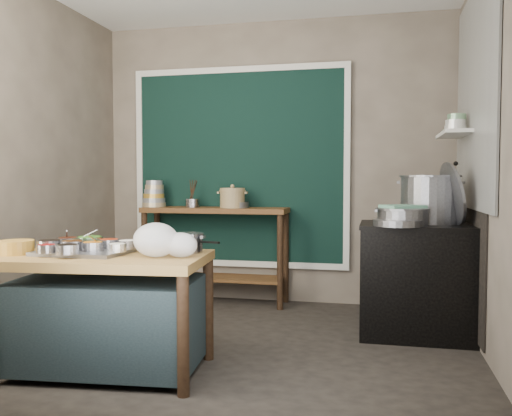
% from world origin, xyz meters
% --- Properties ---
extents(floor, '(3.50, 3.00, 0.02)m').
position_xyz_m(floor, '(0.00, 0.00, -0.01)').
color(floor, '#302A24').
rests_on(floor, ground).
extents(back_wall, '(3.50, 0.02, 2.80)m').
position_xyz_m(back_wall, '(0.00, 1.51, 1.40)').
color(back_wall, '#796B5D').
rests_on(back_wall, floor).
extents(left_wall, '(0.02, 3.00, 2.80)m').
position_xyz_m(left_wall, '(-1.76, 0.00, 1.40)').
color(left_wall, '#796B5D').
rests_on(left_wall, floor).
extents(right_wall, '(0.02, 3.00, 2.80)m').
position_xyz_m(right_wall, '(1.76, 0.00, 1.40)').
color(right_wall, '#796B5D').
rests_on(right_wall, floor).
extents(curtain_panel, '(2.10, 0.02, 1.90)m').
position_xyz_m(curtain_panel, '(-0.35, 1.47, 1.35)').
color(curtain_panel, black).
rests_on(curtain_panel, back_wall).
extents(curtain_frame, '(2.22, 0.03, 2.02)m').
position_xyz_m(curtain_frame, '(-0.35, 1.46, 1.35)').
color(curtain_frame, beige).
rests_on(curtain_frame, back_wall).
extents(tile_panel, '(0.02, 1.70, 1.70)m').
position_xyz_m(tile_panel, '(1.74, 0.55, 1.85)').
color(tile_panel, '#B2B2AA').
rests_on(tile_panel, right_wall).
extents(soot_patch, '(0.01, 1.30, 1.30)m').
position_xyz_m(soot_patch, '(1.74, 0.65, 0.70)').
color(soot_patch, black).
rests_on(soot_patch, right_wall).
extents(wall_shelf, '(0.22, 0.70, 0.03)m').
position_xyz_m(wall_shelf, '(1.63, 0.85, 1.60)').
color(wall_shelf, beige).
rests_on(wall_shelf, right_wall).
extents(prep_table, '(1.31, 0.82, 0.75)m').
position_xyz_m(prep_table, '(-0.65, -0.75, 0.38)').
color(prep_table, olive).
rests_on(prep_table, floor).
extents(back_counter, '(1.45, 0.40, 0.95)m').
position_xyz_m(back_counter, '(-0.55, 1.28, 0.47)').
color(back_counter, brown).
rests_on(back_counter, floor).
extents(stove_block, '(0.90, 0.68, 0.85)m').
position_xyz_m(stove_block, '(1.35, 0.55, 0.42)').
color(stove_block, black).
rests_on(stove_block, floor).
extents(stove_top, '(0.92, 0.69, 0.03)m').
position_xyz_m(stove_top, '(1.35, 0.55, 0.86)').
color(stove_top, black).
rests_on(stove_top, stove_block).
extents(condiment_tray, '(0.57, 0.41, 0.02)m').
position_xyz_m(condiment_tray, '(-0.82, -0.73, 0.76)').
color(condiment_tray, gray).
rests_on(condiment_tray, prep_table).
extents(condiment_bowls, '(0.60, 0.49, 0.07)m').
position_xyz_m(condiment_bowls, '(-0.84, -0.71, 0.80)').
color(condiment_bowls, gray).
rests_on(condiment_bowls, condiment_tray).
extents(yellow_basin, '(0.29, 0.29, 0.09)m').
position_xyz_m(yellow_basin, '(-1.24, -0.84, 0.79)').
color(yellow_basin, '#BB8635').
rests_on(yellow_basin, prep_table).
extents(saucepan, '(0.28, 0.28, 0.13)m').
position_xyz_m(saucepan, '(-0.19, -0.53, 0.81)').
color(saucepan, gray).
rests_on(saucepan, prep_table).
extents(plastic_bag_a, '(0.36, 0.34, 0.21)m').
position_xyz_m(plastic_bag_a, '(-0.30, -0.77, 0.86)').
color(plastic_bag_a, white).
rests_on(plastic_bag_a, prep_table).
extents(plastic_bag_b, '(0.20, 0.17, 0.15)m').
position_xyz_m(plastic_bag_b, '(-0.15, -0.75, 0.83)').
color(plastic_bag_b, white).
rests_on(plastic_bag_b, prep_table).
extents(bowl_stack, '(0.24, 0.24, 0.27)m').
position_xyz_m(bowl_stack, '(-1.20, 1.27, 1.07)').
color(bowl_stack, tan).
rests_on(bowl_stack, back_counter).
extents(utensil_cup, '(0.15, 0.15, 0.08)m').
position_xyz_m(utensil_cup, '(-0.79, 1.29, 0.99)').
color(utensil_cup, gray).
rests_on(utensil_cup, back_counter).
extents(ceramic_crock, '(0.27, 0.27, 0.18)m').
position_xyz_m(ceramic_crock, '(-0.36, 1.24, 1.04)').
color(ceramic_crock, '#997F53').
rests_on(ceramic_crock, back_counter).
extents(wide_bowl, '(0.24, 0.24, 0.06)m').
position_xyz_m(wide_bowl, '(-0.32, 1.27, 0.98)').
color(wide_bowl, gray).
rests_on(wide_bowl, back_counter).
extents(stock_pot, '(0.54, 0.54, 0.38)m').
position_xyz_m(stock_pot, '(1.43, 0.64, 1.07)').
color(stock_pot, gray).
rests_on(stock_pot, stove_top).
extents(pot_lid, '(0.21, 0.50, 0.48)m').
position_xyz_m(pot_lid, '(1.58, 0.52, 1.12)').
color(pot_lid, gray).
rests_on(pot_lid, stove_top).
extents(steamer, '(0.51, 0.51, 0.13)m').
position_xyz_m(steamer, '(1.21, 0.39, 0.95)').
color(steamer, gray).
rests_on(steamer, stove_top).
extents(green_cloth, '(0.36, 0.34, 0.02)m').
position_xyz_m(green_cloth, '(1.21, 0.39, 1.02)').
color(green_cloth, '#589071').
rests_on(green_cloth, steamer).
extents(shallow_pan, '(0.48, 0.48, 0.05)m').
position_xyz_m(shallow_pan, '(1.17, 0.30, 0.90)').
color(shallow_pan, gray).
rests_on(shallow_pan, stove_top).
extents(shelf_bowl_stack, '(0.17, 0.17, 0.13)m').
position_xyz_m(shelf_bowl_stack, '(1.63, 0.75, 1.68)').
color(shelf_bowl_stack, silver).
rests_on(shelf_bowl_stack, wall_shelf).
extents(shelf_bowl_green, '(0.14, 0.14, 0.04)m').
position_xyz_m(shelf_bowl_green, '(1.63, 1.09, 1.64)').
color(shelf_bowl_green, gray).
rests_on(shelf_bowl_green, wall_shelf).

